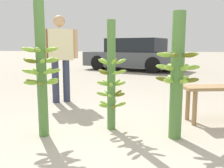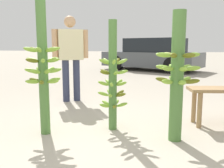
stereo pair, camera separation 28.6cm
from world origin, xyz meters
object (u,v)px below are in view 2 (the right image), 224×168
Objects in this scene: banana_stalk_right at (177,75)px; vendor_person at (71,52)px; banana_stalk_center at (113,78)px; parked_car at (153,55)px; banana_stalk_left at (43,66)px.

vendor_person is at bearing 144.00° from banana_stalk_right.
banana_stalk_center is 0.31× the size of parked_car.
banana_stalk_right reaches higher than parked_car.
banana_stalk_left is 8.01m from parked_car.
banana_stalk_left reaches higher than banana_stalk_right.
banana_stalk_left is at bearing -162.36° from parked_car.
vendor_person is 0.36× the size of parked_car.
banana_stalk_center is 1.79m from vendor_person.
banana_stalk_right is (0.76, -0.15, 0.08)m from banana_stalk_center.
banana_stalk_center is at bearing 28.62° from banana_stalk_left.
banana_stalk_right is 0.89× the size of vendor_person.
parked_car is (0.06, 8.00, -0.16)m from banana_stalk_left.
banana_stalk_left is 0.83m from banana_stalk_center.
banana_stalk_left reaches higher than vendor_person.
banana_stalk_left reaches higher than parked_car.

